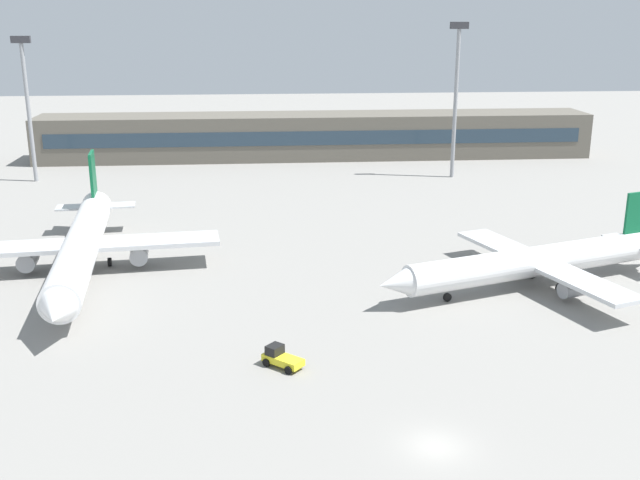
{
  "coord_description": "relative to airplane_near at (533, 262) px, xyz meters",
  "views": [
    {
      "loc": [
        -11.67,
        -44.54,
        28.67
      ],
      "look_at": [
        -4.78,
        40.0,
        3.0
      ],
      "focal_mm": 41.97,
      "sensor_mm": 36.0,
      "label": 1
    }
  ],
  "objects": [
    {
      "name": "floodlight_tower_east",
      "position": [
        5.79,
        57.58,
        12.91
      ],
      "size": [
        3.2,
        0.8,
        27.41
      ],
      "color": "gray",
      "rests_on": "ground_plane"
    },
    {
      "name": "airplane_near",
      "position": [
        0.0,
        0.0,
        0.0
      ],
      "size": [
        36.58,
        26.13,
        9.34
      ],
      "color": "silver",
      "rests_on": "ground_plane"
    },
    {
      "name": "ground_plane",
      "position": [
        -17.64,
        9.7,
        -2.85
      ],
      "size": [
        400.0,
        400.0,
        0.0
      ],
      "primitive_type": "plane",
      "color": "gray"
    },
    {
      "name": "floodlight_tower_west",
      "position": [
        -69.36,
        60.09,
        11.74
      ],
      "size": [
        3.2,
        0.8,
        25.16
      ],
      "color": "gray",
      "rests_on": "ground_plane"
    },
    {
      "name": "terminal_building",
      "position": [
        -17.64,
        79.32,
        1.66
      ],
      "size": [
        112.96,
        12.13,
        9.0
      ],
      "color": "#5B564C",
      "rests_on": "ground_plane"
    },
    {
      "name": "baggage_tug_yellow",
      "position": [
        -27.93,
        -17.07,
        -2.05
      ],
      "size": [
        3.7,
        3.5,
        1.75
      ],
      "color": "yellow",
      "rests_on": "ground_plane"
    },
    {
      "name": "airplane_mid",
      "position": [
        -49.79,
        8.28,
        0.54
      ],
      "size": [
        31.51,
        44.96,
        11.11
      ],
      "color": "white",
      "rests_on": "ground_plane"
    }
  ]
}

